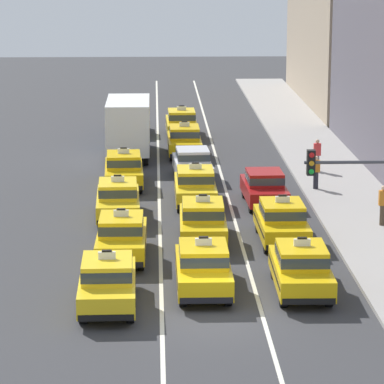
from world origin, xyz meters
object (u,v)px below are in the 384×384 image
at_px(pedestrian_near_crosswalk, 317,155).
at_px(traffic_light_pole, 364,207).
at_px(taxi_center_nearest, 203,267).
at_px(taxi_left_fourth, 124,169).
at_px(taxi_left_nearest, 107,281).
at_px(sedan_left_sixth, 131,120).
at_px(taxi_right_second, 282,221).
at_px(taxi_left_second, 122,236).
at_px(box_truck_left_fifth, 129,125).
at_px(taxi_center_sixth, 181,123).
at_px(pedestrian_far_corner, 383,205).
at_px(taxi_center_third, 195,185).
at_px(sedan_right_third, 264,187).
at_px(taxi_right_nearest, 301,267).
at_px(pedestrian_by_storefront, 316,172).
at_px(sedan_center_fourth, 193,163).
at_px(taxi_left_third, 118,199).
at_px(taxi_center_second, 203,220).
at_px(taxi_center_fifth, 184,140).

height_order(pedestrian_near_crosswalk, traffic_light_pole, traffic_light_pole).
relative_size(taxi_center_nearest, pedestrian_near_crosswalk, 2.77).
bearing_deg(taxi_left_fourth, taxi_center_nearest, -79.11).
height_order(taxi_left_nearest, taxi_left_fourth, same).
distance_m(sedan_left_sixth, pedestrian_near_crosswalk, 15.73).
bearing_deg(taxi_right_second, taxi_left_second, -162.20).
relative_size(taxi_left_nearest, box_truck_left_fifth, 0.66).
xyz_separation_m(taxi_center_sixth, pedestrian_far_corner, (7.77, -21.88, 0.12)).
distance_m(box_truck_left_fifth, taxi_right_second, 18.83).
bearing_deg(pedestrian_near_crosswalk, taxi_center_third, -135.57).
bearing_deg(pedestrian_far_corner, pedestrian_near_crosswalk, 95.94).
xyz_separation_m(taxi_left_second, sedan_right_third, (6.19, 8.23, -0.03)).
distance_m(taxi_left_fourth, box_truck_left_fifth, 7.52).
height_order(taxi_right_nearest, pedestrian_far_corner, taxi_right_nearest).
height_order(taxi_center_sixth, pedestrian_by_storefront, taxi_center_sixth).
relative_size(taxi_left_second, sedan_center_fourth, 1.05).
relative_size(pedestrian_by_storefront, traffic_light_pole, 0.28).
xyz_separation_m(taxi_left_third, taxi_left_fourth, (0.08, 6.28, 0.00)).
xyz_separation_m(taxi_left_fourth, sedan_right_third, (6.43, -3.99, -0.03)).
relative_size(taxi_center_nearest, sedan_right_third, 1.05).
bearing_deg(pedestrian_far_corner, taxi_left_nearest, -139.12).
height_order(sedan_left_sixth, pedestrian_by_storefront, pedestrian_by_storefront).
distance_m(taxi_left_third, pedestrian_near_crosswalk, 13.26).
distance_m(taxi_left_third, sedan_left_sixth, 21.24).
xyz_separation_m(taxi_left_fourth, taxi_center_second, (3.38, -10.04, 0.00)).
distance_m(taxi_left_third, traffic_light_pole, 16.03).
bearing_deg(sedan_center_fourth, taxi_center_third, -90.70).
height_order(taxi_left_fourth, taxi_right_second, same).
bearing_deg(sedan_left_sixth, taxi_center_second, -82.45).
height_order(taxi_center_nearest, taxi_right_nearest, same).
bearing_deg(pedestrian_by_storefront, taxi_right_nearest, -100.29).
xyz_separation_m(sedan_center_fourth, pedestrian_far_corner, (7.52, -9.70, 0.15)).
bearing_deg(taxi_center_sixth, taxi_left_nearest, -95.82).
relative_size(taxi_left_third, taxi_center_sixth, 1.00).
height_order(taxi_left_nearest, sedan_left_sixth, taxi_left_nearest).
bearing_deg(taxi_left_fourth, sedan_center_fourth, 23.02).
relative_size(taxi_center_second, pedestrian_far_corner, 2.74).
height_order(taxi_center_fifth, sedan_right_third, taxi_center_fifth).
bearing_deg(taxi_center_third, sedan_center_fourth, 89.30).
xyz_separation_m(taxi_left_nearest, taxi_left_second, (0.30, 5.53, 0.00)).
relative_size(sedan_left_sixth, taxi_center_nearest, 0.95).
height_order(taxi_left_second, taxi_right_nearest, same).
xyz_separation_m(taxi_center_fifth, sedan_right_third, (3.27, -11.70, -0.03)).
xyz_separation_m(taxi_left_nearest, taxi_center_second, (3.43, 7.71, 0.00)).
bearing_deg(pedestrian_far_corner, pedestrian_by_storefront, 104.48).
relative_size(taxi_left_fourth, taxi_right_second, 1.01).
height_order(sedan_left_sixth, taxi_center_nearest, taxi_center_nearest).
distance_m(taxi_center_fifth, pedestrian_near_crosswalk, 8.38).
xyz_separation_m(sedan_left_sixth, pedestrian_far_corner, (10.85, -23.22, 0.15)).
bearing_deg(taxi_left_second, traffic_light_pole, -45.64).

